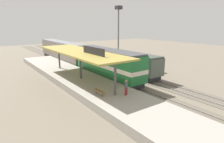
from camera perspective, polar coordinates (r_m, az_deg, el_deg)
ground_plane at (r=30.89m, az=1.90°, el=-1.65°), size 120.00×120.00×0.00m
track_near at (r=29.75m, az=-1.16°, el=-2.19°), size 3.20×110.00×0.16m
track_far at (r=32.48m, az=5.54°, el=-0.87°), size 3.20×110.00×0.16m
platform at (r=27.39m, az=-9.13°, el=-2.89°), size 6.00×44.00×0.90m
station_canopy at (r=26.43m, az=-9.37°, el=5.57°), size 5.20×18.00×4.70m
platform_bench at (r=20.59m, az=-3.80°, el=-5.83°), size 0.44×1.70×0.50m
locomotive at (r=29.37m, az=-1.46°, el=2.38°), size 2.93×14.43×4.44m
passenger_carriage_single at (r=45.22m, az=-14.48°, el=5.90°), size 2.90×20.00×4.24m
freight_car at (r=32.16m, az=5.42°, el=2.54°), size 2.80×12.00×3.54m
light_mast at (r=39.33m, az=1.93°, el=14.08°), size 1.10×1.10×11.70m
person_waiting at (r=20.44m, az=4.20°, el=-4.47°), size 0.34×0.34×1.71m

